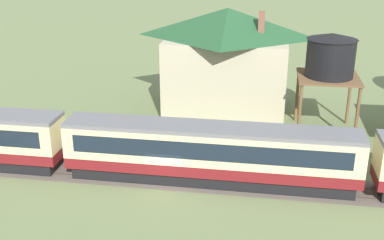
# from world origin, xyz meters

# --- Properties ---
(ground_plane) EXTENTS (600.00, 600.00, 0.00)m
(ground_plane) POSITION_xyz_m (0.00, 0.00, 0.00)
(ground_plane) COLOR #707F51
(passenger_train) EXTENTS (63.43, 2.86, 4.23)m
(passenger_train) POSITION_xyz_m (3.27, 1.19, 2.35)
(passenger_train) COLOR maroon
(passenger_train) RESTS_ON ground_plane
(railway_track) EXTENTS (131.83, 3.60, 0.04)m
(railway_track) POSITION_xyz_m (1.09, 1.19, 0.01)
(railway_track) COLOR #665B51
(railway_track) RESTS_ON ground_plane
(station_house_dark_green_roof) EXTENTS (12.31, 9.21, 10.01)m
(station_house_dark_green_roof) POSITION_xyz_m (2.67, 16.52, 5.17)
(station_house_dark_green_roof) COLOR #BCB293
(station_house_dark_green_roof) RESTS_ON ground_plane
(water_tower) EXTENTS (5.15, 5.15, 8.79)m
(water_tower) POSITION_xyz_m (11.82, 11.99, 6.74)
(water_tower) COLOR brown
(water_tower) RESTS_ON ground_plane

